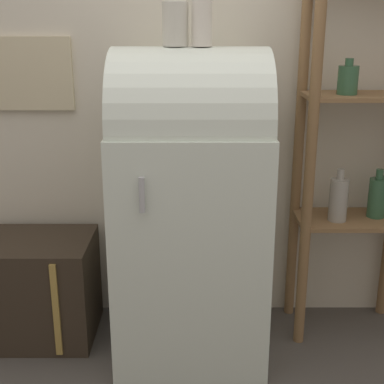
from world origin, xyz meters
The scene contains 7 objects.
ground_plane centered at (0.00, 0.00, 0.00)m, with size 12.00×12.00×0.00m, color #4C4742.
wall_back centered at (0.00, 0.57, 1.35)m, with size 7.00×0.09×2.70m.
refrigerator centered at (0.00, 0.21, 0.75)m, with size 0.68×0.71×1.43m.
suitcase_trunk centered at (-0.79, 0.29, 0.26)m, with size 0.60×0.45×0.52m.
shelf_unit centered at (0.81, 0.36, 0.98)m, with size 0.56×0.33×1.83m.
vase_left centered at (-0.06, 0.22, 1.56)m, with size 0.11×0.11×0.27m.
vase_center centered at (0.05, 0.20, 1.56)m, with size 0.09×0.09×0.28m.
Camera 1 is at (0.01, -2.12, 1.52)m, focal length 50.00 mm.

